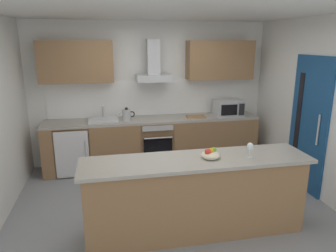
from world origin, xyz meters
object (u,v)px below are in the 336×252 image
Objects in this scene: sink at (103,120)px; range_hood at (153,68)px; kettle at (127,115)px; fruit_bowl at (211,154)px; oven at (155,142)px; microwave at (228,108)px; wine_glass at (250,147)px; refrigerator at (74,149)px; chopping_board at (196,117)px.

range_hood is at bearing 7.42° from sink.
fruit_bowl is (0.80, -2.15, -0.01)m from kettle.
microwave is (1.38, -0.03, 0.59)m from oven.
wine_glass is at bearing -72.82° from range_hood.
fruit_bowl is (1.74, -2.19, 0.57)m from refrigerator.
microwave reaches higher than sink.
microwave reaches higher than kettle.
oven is at bearing -90.00° from range_hood.
kettle reaches higher than fruit_bowl.
fruit_bowl is (0.29, -2.32, -0.79)m from range_hood.
microwave is 2.29m from sink.
refrigerator is at bearing 178.11° from kettle.
range_hood is 4.05× the size of wine_glass.
kettle is (0.40, -0.04, 0.08)m from sink.
refrigerator is 0.74m from sink.
kettle is 0.95m from range_hood.
range_hood is at bearing 97.10° from fruit_bowl.
sink reaches higher than chopping_board.
sink reaches higher than oven.
chopping_board is (1.26, 0.01, -0.09)m from kettle.
range_hood is 1.17m from chopping_board.
sink is (0.54, 0.01, 0.50)m from refrigerator.
sink is at bearing 179.03° from microwave.
wine_glass is (-0.64, -2.23, 0.02)m from microwave.
microwave reaches higher than refrigerator.
wine_glass is 0.81× the size of fruit_bowl.
kettle is at bearing -179.82° from microwave.
wine_glass is at bearing -90.38° from chopping_board.
microwave is 1.73× the size of kettle.
sink is (-0.91, 0.01, 0.47)m from oven.
sink is at bearing 173.65° from kettle.
wine_glass is (1.25, -2.22, 0.07)m from kettle.
chopping_board is (2.20, -0.02, 0.49)m from refrigerator.
chopping_board is at bearing -0.55° from refrigerator.
oven is at bearing 178.84° from microwave.
sink reaches higher than kettle.
wine_glass is at bearing -71.89° from oven.
oven is at bearing 178.20° from chopping_board.
kettle is 2.30m from fruit_bowl.
microwave is 1.00× the size of sink.
oven is 3.64× the size of fruit_bowl.
chopping_board is (1.66, -0.03, -0.02)m from sink.
kettle is 2.55m from wine_glass.
refrigerator is (-1.45, -0.00, -0.03)m from oven.
range_hood is 2.47m from fruit_bowl.
chopping_board is (0.75, -0.15, -0.88)m from range_hood.
sink reaches higher than wine_glass.
refrigerator is at bearing 128.45° from fruit_bowl.
oven is 2.27m from fruit_bowl.
chopping_board is at bearing -1.80° from oven.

